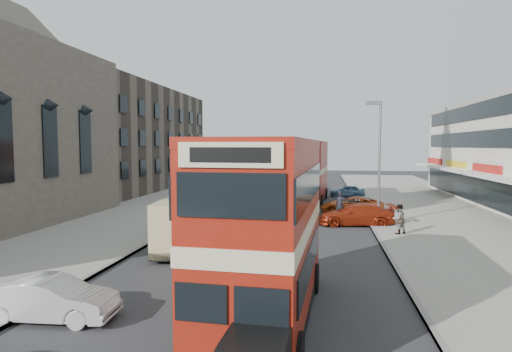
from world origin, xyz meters
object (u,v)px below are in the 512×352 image
Objects in this scene: car_right_c at (347,191)px; pedestrian_near at (399,219)px; car_right_a at (356,215)px; car_right_b at (352,206)px; cyclist at (340,213)px; car_left_front at (51,299)px; bus_main at (267,229)px; bus_second at (310,171)px; coach at (196,216)px; street_lamp at (378,153)px.

pedestrian_near is at bearing 4.98° from car_right_c.
car_right_a is at bearing -1.75° from car_right_c.
car_right_b is 4.26m from cyclist.
pedestrian_near is at bearing -44.87° from car_left_front.
bus_main is 27.16m from bus_second.
car_right_c is 15.33m from cyclist.
bus_main is 11.00m from coach.
car_right_b is at bearing -102.46° from pedestrian_near.
bus_second is 6.28m from car_right_c.
car_right_a is at bearing -82.85° from pedestrian_near.
cyclist is at bearing 35.18° from coach.
car_left_front is at bearing 12.66° from bus_main.
car_right_b is at bearing 121.84° from bus_second.
bus_main is 16.82m from cyclist.
bus_main is at bearing -67.10° from coach.
car_right_b is 8.04m from pedestrian_near.
street_lamp is 2.28× the size of car_right_c.
cyclist reaches higher than car_left_front.
street_lamp is 3.71× the size of cyclist.
car_left_front is 18.69m from pedestrian_near.
bus_second is 18.47m from coach.
car_left_front is (-11.59, -17.03, -4.13)m from street_lamp.
street_lamp is 12.33m from bus_second.
coach is at bearing 76.61° from bus_second.
pedestrian_near is 4.82m from cyclist.
car_right_a is 2.83× the size of pedestrian_near.
pedestrian_near is at bearing 30.36° from car_right_a.
car_left_front is 2.26× the size of pedestrian_near.
coach is 1.92× the size of car_right_a.
car_right_b is 1.34× the size of car_right_c.
car_left_front is at bearing -18.58° from car_right_c.
car_right_c is 1.62× the size of cyclist.
pedestrian_near is at bearing 115.64° from bus_second.
cyclist is (2.38, -10.71, -2.12)m from bus_second.
bus_second is 2.11× the size of car_right_b.
bus_second is 1.06× the size of coach.
bus_second reaches higher than cyclist.
coach reaches higher than car_right_b.
street_lamp is at bearing 85.18° from car_right_a.
pedestrian_near is at bearing -112.17° from bus_main.
car_right_b is at bearing -2.07° from car_right_c.
bus_main reaches higher than pedestrian_near.
bus_main reaches higher than car_left_front.
car_right_a reaches higher than car_left_front.
coach is at bearing -58.84° from bus_main.
cyclist is (-1.29, -15.27, 0.14)m from car_right_c.
cyclist is at bearing 106.91° from bus_second.
bus_second is 2.83× the size of car_right_c.
bus_second reaches higher than car_right_b.
street_lamp reaches higher than cyclist.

